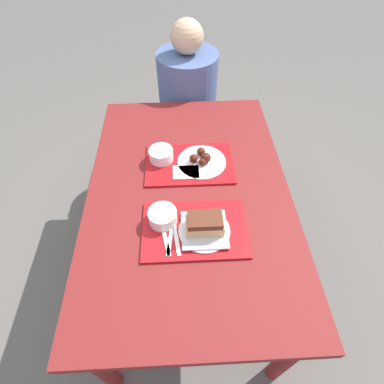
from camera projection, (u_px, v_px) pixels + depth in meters
name	position (u px, v px, depth m)	size (l,w,h in m)	color
ground_plane	(190.00, 264.00, 1.96)	(12.00, 12.00, 0.00)	#605B56
picnic_table	(189.00, 202.00, 1.46)	(0.93, 1.43, 0.76)	maroon
picnic_bench_far	(184.00, 128.00, 2.27)	(0.88, 0.28, 0.45)	maroon
tray_near	(195.00, 229.00, 1.24)	(0.43, 0.29, 0.01)	#B21419
tray_far	(189.00, 164.00, 1.49)	(0.43, 0.29, 0.01)	#B21419
bowl_coleslaw_near	(163.00, 216.00, 1.23)	(0.12, 0.12, 0.06)	white
brisket_sandwich_plate	(205.00, 226.00, 1.20)	(0.21, 0.21, 0.09)	white
plastic_fork_near	(171.00, 237.00, 1.20)	(0.04, 0.17, 0.00)	white
plastic_knife_near	(176.00, 237.00, 1.20)	(0.04, 0.17, 0.00)	white
plastic_spoon_near	(165.00, 238.00, 1.20)	(0.05, 0.17, 0.00)	white
condiment_packet	(190.00, 215.00, 1.27)	(0.04, 0.03, 0.01)	#3F3F47
bowl_coleslaw_far	(161.00, 154.00, 1.47)	(0.12, 0.12, 0.06)	white
wings_plate_far	(202.00, 160.00, 1.47)	(0.24, 0.24, 0.06)	white
napkin_far	(186.00, 172.00, 1.43)	(0.13, 0.09, 0.01)	white
person_seated_across	(188.00, 86.00, 2.01)	(0.39, 0.39, 0.70)	#4C6093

